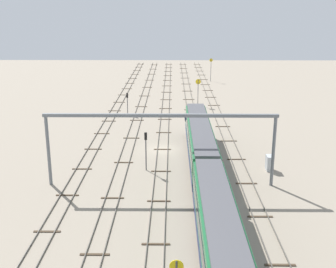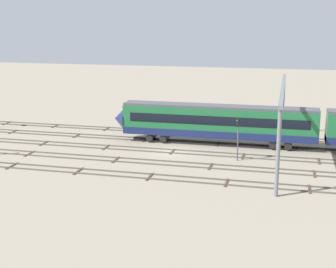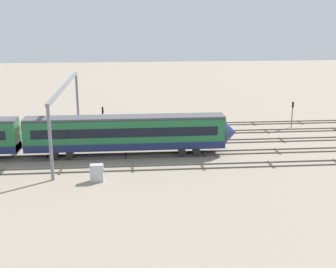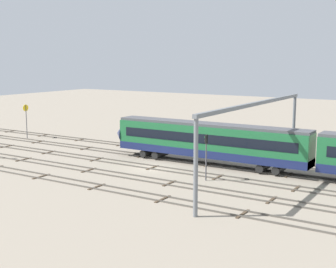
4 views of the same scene
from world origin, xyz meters
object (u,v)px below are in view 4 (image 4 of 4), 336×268
at_px(overhead_gantry, 256,119).
at_px(signal_light_trackside_departure, 206,151).
at_px(relay_cabinet, 259,148).
at_px(speed_sign_near_foreground, 26,116).

relative_size(overhead_gantry, signal_light_trackside_departure, 5.29).
height_order(overhead_gantry, relay_cabinet, overhead_gantry).
xyz_separation_m(overhead_gantry, signal_light_trackside_departure, (4.53, 1.90, -3.40)).
height_order(speed_sign_near_foreground, relay_cabinet, speed_sign_near_foreground).
bearing_deg(overhead_gantry, relay_cabinet, -70.48).
height_order(overhead_gantry, signal_light_trackside_departure, overhead_gantry).
bearing_deg(speed_sign_near_foreground, signal_light_trackside_departure, 167.00).
xyz_separation_m(overhead_gantry, speed_sign_near_foreground, (40.51, -6.41, -2.98)).
xyz_separation_m(signal_light_trackside_departure, relay_cabinet, (0.11, -14.99, -2.19)).
relative_size(overhead_gantry, relay_cabinet, 13.68).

